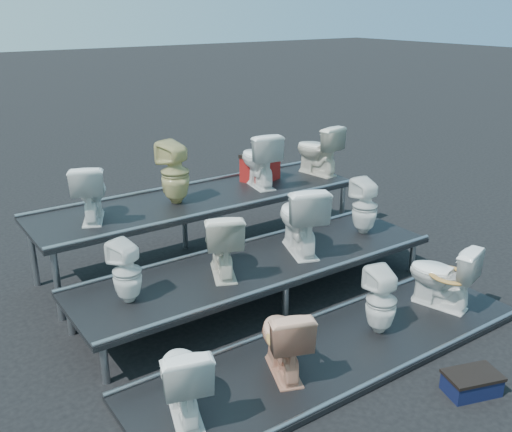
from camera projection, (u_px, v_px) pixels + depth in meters
ground at (259, 299)px, 6.45m from camera, size 80.00×80.00×0.00m
tier_front at (337, 351)px, 5.44m from camera, size 4.20×1.20×0.06m
tier_mid at (260, 281)px, 6.37m from camera, size 4.20×1.20×0.46m
tier_back at (202, 229)px, 7.31m from camera, size 4.20×1.20×0.86m
toilet_0 at (183, 377)px, 4.44m from camera, size 0.57×0.77×0.70m
toilet_1 at (283, 339)px, 4.96m from camera, size 0.59×0.76×0.68m
toilet_2 at (381, 301)px, 5.61m from camera, size 0.37×0.37×0.68m
toilet_3 at (442, 275)px, 6.08m from camera, size 0.59×0.79×0.72m
toilet_4 at (127, 272)px, 5.38m from camera, size 0.35×0.35×0.61m
toilet_5 at (222, 242)px, 5.92m from camera, size 0.65×0.80×0.71m
toilet_6 at (300, 218)px, 6.45m from camera, size 0.70×0.91×0.81m
toilet_7 at (365, 206)px, 7.01m from camera, size 0.35×0.35×0.69m
toilet_8 at (90, 192)px, 6.31m from camera, size 0.60×0.74×0.66m
toilet_9 at (175, 173)px, 6.85m from camera, size 0.42×0.43×0.76m
toilet_10 at (259, 159)px, 7.50m from camera, size 0.53×0.78×0.73m
toilet_11 at (318, 150)px, 8.05m from camera, size 0.50×0.75×0.71m
red_crate at (260, 168)px, 7.81m from camera, size 0.56×0.51×0.33m
step_stool at (472, 385)px, 4.88m from camera, size 0.51×0.39×0.16m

